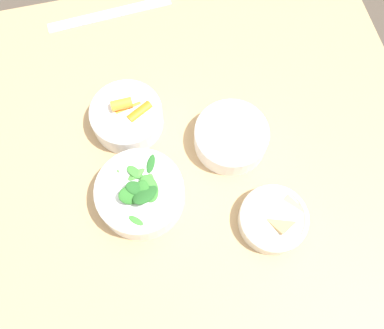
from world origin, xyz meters
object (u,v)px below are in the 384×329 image
bowl_greens (140,193)px  bowl_beans_hotdog (231,136)px  bowl_cookies (274,219)px  bowl_carrots (127,116)px  ruler (110,14)px

bowl_greens → bowl_beans_hotdog: bowl_greens is taller
bowl_greens → bowl_cookies: bowl_greens is taller
bowl_carrots → bowl_cookies: 0.37m
bowl_carrots → bowl_greens: (-0.00, -0.18, 0.00)m
bowl_beans_hotdog → ruler: (-0.20, 0.39, -0.03)m
bowl_carrots → bowl_greens: bearing=-91.3°
bowl_cookies → ruler: (-0.23, 0.58, -0.02)m
bowl_carrots → bowl_greens: 0.18m
bowl_greens → ruler: (0.01, 0.48, -0.03)m
bowl_greens → bowl_beans_hotdog: bearing=21.6°
bowl_greens → ruler: size_ratio=0.58×
bowl_cookies → ruler: bearing=111.8°
bowl_greens → bowl_cookies: bearing=-23.7°
bowl_beans_hotdog → ruler: 0.44m
bowl_carrots → ruler: 0.30m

